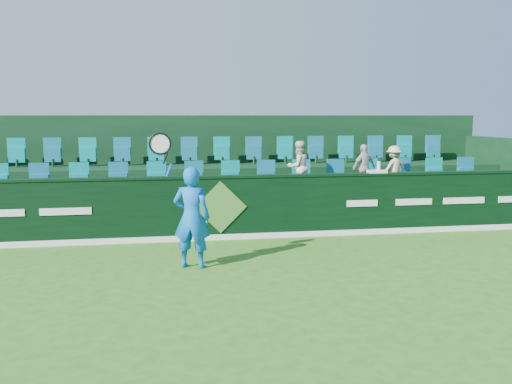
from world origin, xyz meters
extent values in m
plane|color=#286E1A|center=(0.00, 0.00, 0.00)|extent=(60.00, 60.00, 0.00)
cube|color=black|center=(0.00, 4.00, 0.65)|extent=(16.00, 0.20, 1.30)
cube|color=black|center=(0.00, 4.00, 1.32)|extent=(16.00, 0.24, 0.05)
cube|color=white|center=(0.00, 3.89, 0.06)|extent=(16.00, 0.02, 0.12)
cube|color=#457B2C|center=(0.00, 3.88, 0.70)|extent=(1.10, 0.02, 1.10)
cube|color=white|center=(-4.30, 3.89, 0.70)|extent=(0.85, 0.01, 0.14)
cube|color=white|center=(-3.10, 3.89, 0.70)|extent=(1.00, 0.01, 0.14)
cube|color=white|center=(3.10, 3.89, 0.70)|extent=(0.70, 0.01, 0.14)
cube|color=white|center=(4.30, 3.89, 0.70)|extent=(0.85, 0.01, 0.14)
cube|color=white|center=(5.50, 3.89, 0.70)|extent=(1.00, 0.01, 0.14)
cube|color=white|center=(6.70, 3.89, 0.70)|extent=(0.70, 0.01, 0.14)
cube|color=black|center=(0.00, 5.10, 0.40)|extent=(16.00, 2.00, 0.80)
cube|color=black|center=(0.00, 7.00, 0.65)|extent=(16.00, 1.80, 1.30)
cube|color=black|center=(0.00, 8.00, 1.30)|extent=(16.00, 0.20, 2.60)
cube|color=black|center=(7.90, 6.00, 1.00)|extent=(0.20, 4.00, 2.00)
cube|color=#038289|center=(0.00, 5.50, 1.10)|extent=(13.50, 0.50, 0.60)
cube|color=#038289|center=(0.00, 7.30, 1.60)|extent=(13.50, 0.50, 0.60)
imported|color=blue|center=(-0.72, 1.82, 0.87)|extent=(0.73, 0.59, 1.74)
cylinder|color=#143FBF|center=(-1.09, 1.72, 1.70)|extent=(0.12, 0.04, 0.22)
cylinder|color=black|center=(-1.15, 1.72, 1.90)|extent=(0.10, 0.03, 0.20)
torus|color=black|center=(-1.23, 1.72, 2.14)|extent=(0.49, 0.04, 0.49)
cylinder|color=silver|center=(-1.23, 1.72, 2.14)|extent=(0.40, 0.01, 0.40)
imported|color=silver|center=(1.98, 5.12, 1.41)|extent=(0.70, 0.62, 1.21)
imported|color=beige|center=(3.59, 5.12, 1.36)|extent=(0.71, 0.48, 1.12)
imported|color=beige|center=(4.34, 5.12, 1.34)|extent=(0.78, 0.58, 1.08)
cube|color=silver|center=(3.46, 4.00, 1.38)|extent=(0.40, 0.26, 0.06)
cylinder|color=silver|center=(3.50, 4.00, 1.47)|extent=(0.08, 0.08, 0.25)
camera|label=1|loc=(-1.28, -7.78, 2.59)|focal=40.00mm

